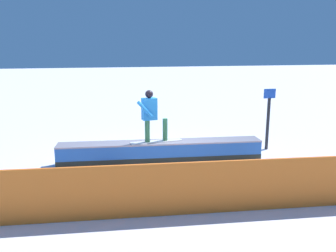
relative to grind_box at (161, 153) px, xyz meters
name	(u,v)px	position (x,y,z in m)	size (l,w,h in m)	color
ground_plane	(161,162)	(0.00, 0.00, -0.28)	(120.00, 120.00, 0.00)	white
grind_box	(161,153)	(0.00, 0.00, 0.00)	(5.83, 1.42, 0.62)	blue
snowboarder	(151,114)	(0.27, -0.01, 1.14)	(1.52, 0.47, 1.48)	silver
safety_fence	(202,188)	(0.00, 3.26, 0.25)	(9.00, 0.06, 1.07)	orange
trail_marker	(268,117)	(-3.67, -0.40, 0.78)	(0.40, 0.10, 1.98)	#262628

